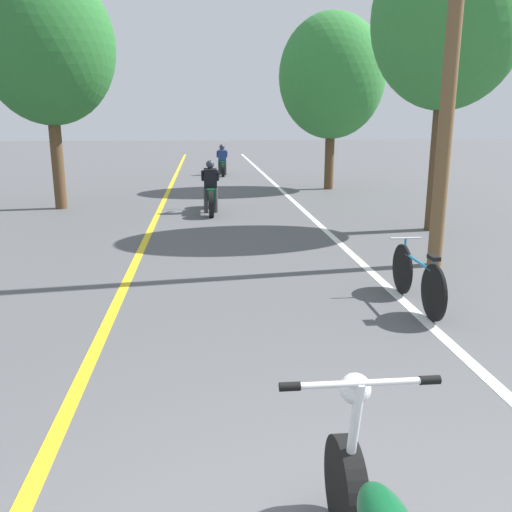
% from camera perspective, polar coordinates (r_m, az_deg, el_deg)
% --- Properties ---
extents(lane_stripe_center, '(0.14, 48.00, 0.01)m').
position_cam_1_polar(lane_stripe_center, '(14.25, -10.35, 4.27)').
color(lane_stripe_center, yellow).
rests_on(lane_stripe_center, ground).
extents(lane_stripe_edge, '(0.14, 48.00, 0.01)m').
position_cam_1_polar(lane_stripe_edge, '(14.45, 5.29, 4.58)').
color(lane_stripe_edge, white).
rests_on(lane_stripe_edge, ground).
extents(utility_pole, '(1.10, 0.24, 6.90)m').
position_cam_1_polar(utility_pole, '(9.49, 19.98, 20.23)').
color(utility_pole, brown).
rests_on(utility_pole, ground).
extents(roadside_tree_right_near, '(3.18, 2.86, 6.23)m').
position_cam_1_polar(roadside_tree_right_near, '(12.73, 19.60, 22.34)').
color(roadside_tree_right_near, '#513A23').
rests_on(roadside_tree_right_near, ground).
extents(roadside_tree_right_far, '(3.60, 3.24, 5.87)m').
position_cam_1_polar(roadside_tree_right_far, '(19.37, 8.01, 18.20)').
color(roadside_tree_right_far, '#513A23').
rests_on(roadside_tree_right_far, ground).
extents(roadside_tree_left, '(3.47, 3.12, 6.23)m').
position_cam_1_polar(roadside_tree_left, '(15.94, -21.11, 19.83)').
color(roadside_tree_left, '#513A23').
rests_on(roadside_tree_left, ground).
extents(motorcycle_rider_lead, '(0.50, 2.18, 1.37)m').
position_cam_1_polar(motorcycle_rider_lead, '(14.43, -4.80, 6.65)').
color(motorcycle_rider_lead, black).
rests_on(motorcycle_rider_lead, ground).
extents(motorcycle_rider_far, '(0.50, 2.00, 1.33)m').
position_cam_1_polar(motorcycle_rider_far, '(24.08, -3.57, 9.72)').
color(motorcycle_rider_far, black).
rests_on(motorcycle_rider_far, ground).
extents(bicycle_parked, '(0.44, 1.79, 0.83)m').
position_cam_1_polar(bicycle_parked, '(7.47, 16.60, -2.25)').
color(bicycle_parked, black).
rests_on(bicycle_parked, ground).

